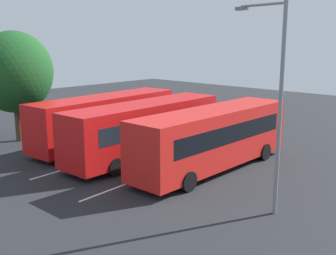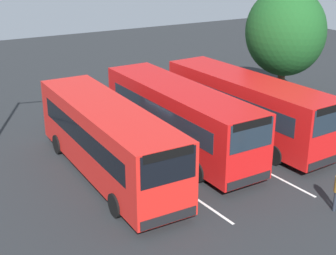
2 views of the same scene
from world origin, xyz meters
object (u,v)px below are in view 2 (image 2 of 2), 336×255
at_px(bus_far_left, 107,138).
at_px(bus_center_left, 179,116).
at_px(depot_tree, 285,32).
at_px(bus_center_right, 246,105).

distance_m(bus_far_left, bus_center_left, 4.17).
bearing_deg(depot_tree, bus_center_right, -58.22).
relative_size(bus_center_left, depot_tree, 1.47).
xyz_separation_m(bus_center_left, depot_tree, (-2.97, 9.03, 2.80)).
distance_m(bus_far_left, bus_center_right, 7.94).
xyz_separation_m(bus_center_right, depot_tree, (-3.21, 5.19, 2.80)).
distance_m(bus_center_left, depot_tree, 9.91).
distance_m(bus_far_left, depot_tree, 13.95).
bearing_deg(bus_center_right, bus_far_left, -89.58).
relative_size(bus_far_left, depot_tree, 1.46).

